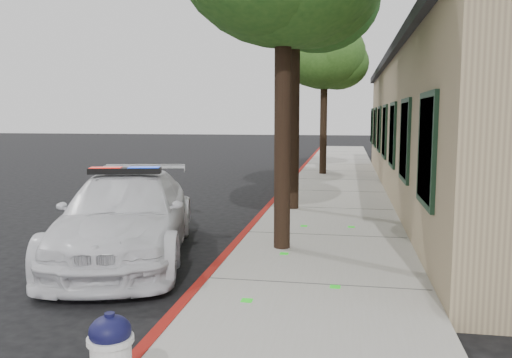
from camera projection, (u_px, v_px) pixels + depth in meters
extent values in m
plane|color=black|center=(201.00, 288.00, 7.41)|extent=(120.00, 120.00, 0.00)
cube|color=gray|center=(323.00, 238.00, 10.06)|extent=(3.20, 60.00, 0.15)
cube|color=#A01A11|center=(245.00, 235.00, 10.33)|extent=(0.14, 60.00, 0.16)
cube|color=black|center=(427.00, 149.00, 7.61)|extent=(0.08, 1.48, 1.68)
cube|color=black|center=(405.00, 140.00, 10.54)|extent=(0.08, 1.48, 1.68)
cube|color=black|center=(392.00, 135.00, 13.47)|extent=(0.08, 1.48, 1.68)
cube|color=black|center=(385.00, 131.00, 16.41)|extent=(0.08, 1.48, 1.68)
cube|color=black|center=(379.00, 129.00, 19.34)|extent=(0.08, 1.48, 1.68)
cube|color=black|center=(375.00, 127.00, 22.27)|extent=(0.08, 1.48, 1.68)
cube|color=black|center=(372.00, 126.00, 25.20)|extent=(0.08, 1.48, 1.68)
imported|color=silver|center=(126.00, 216.00, 8.94)|extent=(3.18, 5.34, 1.45)
cube|color=black|center=(125.00, 171.00, 8.84)|extent=(1.23, 0.56, 0.10)
cube|color=red|center=(106.00, 170.00, 8.82)|extent=(0.56, 0.36, 0.11)
cube|color=#0D35EB|center=(144.00, 170.00, 8.86)|extent=(0.56, 0.36, 0.11)
cylinder|color=white|center=(110.00, 339.00, 3.78)|extent=(0.34, 0.34, 0.04)
ellipsoid|color=black|center=(110.00, 331.00, 3.77)|extent=(0.31, 0.31, 0.23)
cylinder|color=black|center=(110.00, 317.00, 3.75)|extent=(0.07, 0.07, 0.06)
cylinder|color=black|center=(282.00, 135.00, 8.85)|extent=(0.28, 0.28, 3.92)
cylinder|color=black|center=(293.00, 121.00, 12.71)|extent=(0.31, 0.31, 4.35)
ellipsoid|color=#284B17|center=(319.00, 0.00, 12.42)|extent=(2.94, 2.94, 2.50)
cylinder|color=black|center=(323.00, 127.00, 20.52)|extent=(0.28, 0.28, 3.71)
ellipsoid|color=#284F18|center=(325.00, 54.00, 20.18)|extent=(3.18, 3.18, 2.70)
ellipsoid|color=#284F18|center=(338.00, 63.00, 20.39)|extent=(2.44, 2.44, 2.07)
ellipsoid|color=#284F18|center=(317.00, 59.00, 19.92)|extent=(2.54, 2.54, 2.16)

